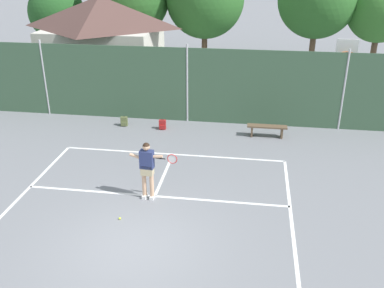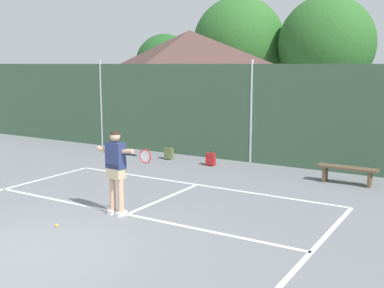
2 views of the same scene
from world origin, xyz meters
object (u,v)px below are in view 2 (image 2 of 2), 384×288
Objects in this scene: courtside_bench at (347,171)px; backpack_olive at (169,154)px; tennis_ball at (57,225)px; tennis_player at (116,165)px; backpack_red at (210,160)px.

backpack_olive is at bearing 177.03° from courtside_bench.
courtside_bench is (4.16, 6.59, 0.33)m from tennis_ball.
tennis_player is at bearing -124.10° from courtside_bench.
backpack_olive is (-2.47, 5.66, -0.92)m from tennis_player.
tennis_player is 1.74m from tennis_ball.
tennis_player is at bearing 66.32° from tennis_ball.
courtside_bench is at bearing -2.97° from backpack_olive.
tennis_ball is at bearing -122.29° from courtside_bench.
courtside_bench is at bearing 55.90° from tennis_player.
backpack_red is at bearing -4.37° from backpack_olive.
courtside_bench is at bearing -2.42° from backpack_red.
backpack_red is (-0.75, 5.53, -0.92)m from tennis_player.
tennis_ball is 6.78m from backpack_red.
backpack_olive is 6.09m from courtside_bench.
tennis_ball is at bearing -113.68° from tennis_player.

